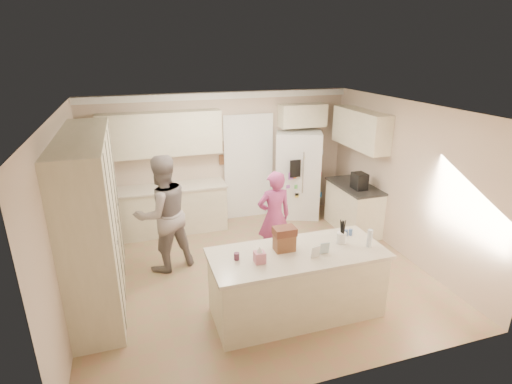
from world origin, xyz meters
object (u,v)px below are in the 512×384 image
object	(u,v)px
teen_boy	(163,214)
teen_girl	(274,217)
tissue_box	(260,257)
coffee_maker	(359,181)
island_base	(297,284)
utensil_crock	(341,238)
refrigerator	(298,174)
dollhouse_body	(284,242)

from	to	relation	value
teen_boy	teen_girl	world-z (taller)	teen_boy
teen_boy	tissue_box	bearing A→B (deg)	98.28
coffee_maker	island_base	distance (m)	2.87
island_base	tissue_box	xyz separation A→B (m)	(-0.55, -0.10, 0.56)
utensil_crock	tissue_box	size ratio (longest dim) A/B	1.07
coffee_maker	island_base	size ratio (longest dim) A/B	0.14
coffee_maker	teen_girl	world-z (taller)	teen_girl
utensil_crock	refrigerator	bearing A→B (deg)	77.21
coffee_maker	refrigerator	bearing A→B (deg)	120.03
island_base	refrigerator	bearing A→B (deg)	66.65
refrigerator	teen_boy	world-z (taller)	teen_boy
island_base	teen_boy	size ratio (longest dim) A/B	1.16
dollhouse_body	teen_boy	bearing A→B (deg)	130.05
tissue_box	teen_girl	xyz separation A→B (m)	(0.76, 1.55, -0.21)
coffee_maker	tissue_box	bearing A→B (deg)	-142.43
teen_girl	utensil_crock	bearing A→B (deg)	107.25
utensil_crock	teen_girl	size ratio (longest dim) A/B	0.10
island_base	teen_boy	bearing A→B (deg)	131.29
island_base	utensil_crock	xyz separation A→B (m)	(0.65, 0.05, 0.56)
refrigerator	teen_girl	distance (m)	2.02
tissue_box	dollhouse_body	distance (m)	0.45
refrigerator	utensil_crock	distance (m)	3.15
island_base	teen_girl	world-z (taller)	teen_girl
dollhouse_body	tissue_box	bearing A→B (deg)	-153.43
tissue_box	refrigerator	bearing A→B (deg)	59.49
coffee_maker	utensil_crock	world-z (taller)	coffee_maker
dollhouse_body	island_base	bearing A→B (deg)	-33.69
island_base	tissue_box	size ratio (longest dim) A/B	15.71
tissue_box	teen_boy	distance (m)	2.09
teen_girl	dollhouse_body	bearing A→B (deg)	74.90
coffee_maker	island_base	world-z (taller)	coffee_maker
refrigerator	teen_girl	world-z (taller)	refrigerator
tissue_box	teen_boy	size ratio (longest dim) A/B	0.07
tissue_box	dollhouse_body	xyz separation A→B (m)	(0.40, 0.20, 0.04)
utensil_crock	teen_girl	distance (m)	1.48
island_base	teen_boy	xyz separation A→B (m)	(-1.53, 1.75, 0.50)
refrigerator	coffee_maker	world-z (taller)	refrigerator
tissue_box	dollhouse_body	world-z (taller)	dollhouse_body
tissue_box	teen_boy	xyz separation A→B (m)	(-0.98, 1.85, -0.05)
refrigerator	coffee_maker	xyz separation A→B (m)	(0.70, -1.22, 0.17)
coffee_maker	teen_boy	world-z (taller)	teen_boy
coffee_maker	tissue_box	world-z (taller)	coffee_maker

